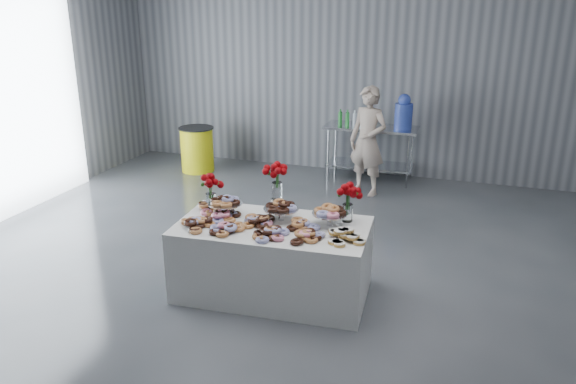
{
  "coord_description": "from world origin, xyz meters",
  "views": [
    {
      "loc": [
        2.07,
        -4.79,
        2.9
      ],
      "look_at": [
        0.3,
        0.38,
        0.99
      ],
      "focal_mm": 35.0,
      "sensor_mm": 36.0,
      "label": 1
    }
  ],
  "objects_px": {
    "person": "(368,141)",
    "trash_barrel": "(197,149)",
    "prep_table": "(371,143)",
    "water_jug": "(404,113)",
    "display_table": "(273,259)"
  },
  "relations": [
    {
      "from": "prep_table",
      "to": "water_jug",
      "type": "distance_m",
      "value": 0.73
    },
    {
      "from": "prep_table",
      "to": "person",
      "type": "distance_m",
      "value": 0.74
    },
    {
      "from": "display_table",
      "to": "person",
      "type": "xyz_separation_m",
      "value": [
        0.29,
        3.37,
        0.45
      ]
    },
    {
      "from": "water_jug",
      "to": "trash_barrel",
      "type": "height_order",
      "value": "water_jug"
    },
    {
      "from": "trash_barrel",
      "to": "display_table",
      "type": "bearing_deg",
      "value": -52.75
    },
    {
      "from": "display_table",
      "to": "water_jug",
      "type": "xyz_separation_m",
      "value": [
        0.7,
        4.08,
        0.77
      ]
    },
    {
      "from": "display_table",
      "to": "water_jug",
      "type": "bearing_deg",
      "value": 80.23
    },
    {
      "from": "display_table",
      "to": "prep_table",
      "type": "height_order",
      "value": "prep_table"
    },
    {
      "from": "prep_table",
      "to": "trash_barrel",
      "type": "xyz_separation_m",
      "value": [
        -2.93,
        -0.49,
        -0.23
      ]
    },
    {
      "from": "person",
      "to": "trash_barrel",
      "type": "xyz_separation_m",
      "value": [
        -3.01,
        0.22,
        -0.44
      ]
    },
    {
      "from": "person",
      "to": "trash_barrel",
      "type": "bearing_deg",
      "value": -163.36
    },
    {
      "from": "display_table",
      "to": "water_jug",
      "type": "height_order",
      "value": "water_jug"
    },
    {
      "from": "display_table",
      "to": "person",
      "type": "relative_size",
      "value": 1.15
    },
    {
      "from": "person",
      "to": "display_table",
      "type": "bearing_deg",
      "value": -74.01
    },
    {
      "from": "display_table",
      "to": "prep_table",
      "type": "distance_m",
      "value": 4.09
    }
  ]
}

